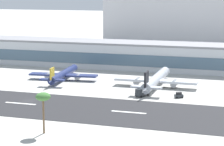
{
  "coord_description": "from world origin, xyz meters",
  "views": [
    {
      "loc": [
        78.61,
        -148.43,
        40.38
      ],
      "look_at": [
        19.78,
        39.68,
        4.58
      ],
      "focal_mm": 73.88,
      "sensor_mm": 36.0,
      "label": 1
    }
  ],
  "objects_px": {
    "terminal_building": "(132,55)",
    "service_box_truck_0": "(142,92)",
    "service_baggage_tug_2": "(179,95)",
    "airliner_gold_tail_gate_0": "(63,75)",
    "distant_hotel_block": "(200,16)",
    "airliner_black_tail_gate_1": "(155,80)",
    "palm_tree_2": "(43,98)"
  },
  "relations": [
    {
      "from": "terminal_building",
      "to": "service_box_truck_0",
      "type": "distance_m",
      "value": 65.03
    },
    {
      "from": "service_baggage_tug_2",
      "to": "terminal_building",
      "type": "bearing_deg",
      "value": -95.2
    },
    {
      "from": "airliner_black_tail_gate_1",
      "to": "airliner_gold_tail_gate_0",
      "type": "bearing_deg",
      "value": 86.21
    },
    {
      "from": "terminal_building",
      "to": "palm_tree_2",
      "type": "bearing_deg",
      "value": -87.69
    },
    {
      "from": "service_baggage_tug_2",
      "to": "palm_tree_2",
      "type": "relative_size",
      "value": 0.3
    },
    {
      "from": "distant_hotel_block",
      "to": "airliner_gold_tail_gate_0",
      "type": "bearing_deg",
      "value": -102.92
    },
    {
      "from": "airliner_gold_tail_gate_0",
      "to": "airliner_black_tail_gate_1",
      "type": "height_order",
      "value": "airliner_black_tail_gate_1"
    },
    {
      "from": "service_box_truck_0",
      "to": "service_baggage_tug_2",
      "type": "distance_m",
      "value": 13.97
    },
    {
      "from": "service_baggage_tug_2",
      "to": "palm_tree_2",
      "type": "bearing_deg",
      "value": 26.64
    },
    {
      "from": "distant_hotel_block",
      "to": "service_baggage_tug_2",
      "type": "height_order",
      "value": "distant_hotel_block"
    },
    {
      "from": "terminal_building",
      "to": "palm_tree_2",
      "type": "height_order",
      "value": "terminal_building"
    },
    {
      "from": "service_box_truck_0",
      "to": "service_baggage_tug_2",
      "type": "height_order",
      "value": "service_box_truck_0"
    },
    {
      "from": "distant_hotel_block",
      "to": "airliner_black_tail_gate_1",
      "type": "xyz_separation_m",
      "value": [
        3.16,
        -176.97,
        -16.9
      ]
    },
    {
      "from": "palm_tree_2",
      "to": "distant_hotel_block",
      "type": "bearing_deg",
      "value": 86.75
    },
    {
      "from": "distant_hotel_block",
      "to": "airliner_black_tail_gate_1",
      "type": "bearing_deg",
      "value": -88.98
    },
    {
      "from": "airliner_gold_tail_gate_0",
      "to": "palm_tree_2",
      "type": "bearing_deg",
      "value": -166.17
    },
    {
      "from": "terminal_building",
      "to": "airliner_black_tail_gate_1",
      "type": "distance_m",
      "value": 49.27
    },
    {
      "from": "distant_hotel_block",
      "to": "palm_tree_2",
      "type": "height_order",
      "value": "distant_hotel_block"
    },
    {
      "from": "distant_hotel_block",
      "to": "service_box_truck_0",
      "type": "relative_size",
      "value": 22.87
    },
    {
      "from": "distant_hotel_block",
      "to": "airliner_gold_tail_gate_0",
      "type": "relative_size",
      "value": 3.8
    },
    {
      "from": "terminal_building",
      "to": "service_baggage_tug_2",
      "type": "bearing_deg",
      "value": -60.2
    },
    {
      "from": "terminal_building",
      "to": "service_box_truck_0",
      "type": "bearing_deg",
      "value": -71.64
    },
    {
      "from": "palm_tree_2",
      "to": "service_box_truck_0",
      "type": "bearing_deg",
      "value": 73.48
    },
    {
      "from": "airliner_gold_tail_gate_0",
      "to": "service_baggage_tug_2",
      "type": "relative_size",
      "value": 10.98
    },
    {
      "from": "airliner_gold_tail_gate_0",
      "to": "airliner_black_tail_gate_1",
      "type": "xyz_separation_m",
      "value": [
        43.14,
        -2.62,
        0.5
      ]
    },
    {
      "from": "distant_hotel_block",
      "to": "service_baggage_tug_2",
      "type": "bearing_deg",
      "value": -85.37
    },
    {
      "from": "service_baggage_tug_2",
      "to": "airliner_gold_tail_gate_0",
      "type": "bearing_deg",
      "value": -53.38
    },
    {
      "from": "service_baggage_tug_2",
      "to": "airliner_black_tail_gate_1",
      "type": "bearing_deg",
      "value": -86.87
    },
    {
      "from": "palm_tree_2",
      "to": "terminal_building",
      "type": "bearing_deg",
      "value": 92.31
    },
    {
      "from": "terminal_building",
      "to": "service_baggage_tug_2",
      "type": "distance_m",
      "value": 69.21
    },
    {
      "from": "service_box_truck_0",
      "to": "service_baggage_tug_2",
      "type": "bearing_deg",
      "value": 121.57
    },
    {
      "from": "service_box_truck_0",
      "to": "airliner_black_tail_gate_1",
      "type": "bearing_deg",
      "value": -159.92
    }
  ]
}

